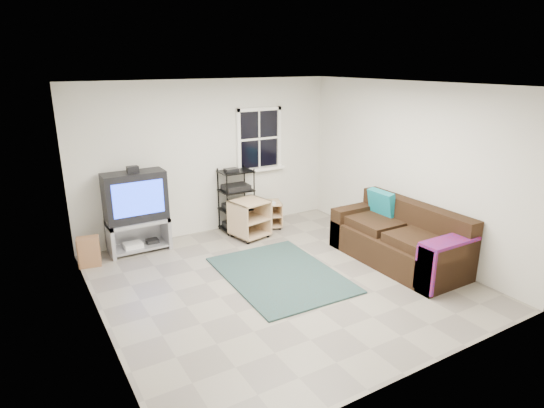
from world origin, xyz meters
TOP-DOWN VIEW (x-y plane):
  - room at (0.95, 2.27)m, footprint 4.60×4.62m
  - tv_unit at (-1.36, 2.05)m, footprint 0.93×0.46m
  - av_rack at (0.38, 2.08)m, footprint 0.56×0.41m
  - side_table_left at (0.40, 1.69)m, footprint 0.65×0.65m
  - side_table_right at (0.94, 1.92)m, footprint 0.54×0.54m
  - sofa at (1.85, -0.37)m, footprint 0.92×2.08m
  - shag_rug at (0.09, 0.14)m, footprint 1.51×2.04m
  - paper_bag at (-2.15, 1.84)m, footprint 0.34×0.25m

SIDE VIEW (x-z plane):
  - shag_rug at x=0.09m, z-range 0.00..0.02m
  - paper_bag at x=-2.15m, z-range 0.00..0.44m
  - side_table_right at x=0.94m, z-range 0.03..0.52m
  - sofa at x=1.85m, z-range -0.14..0.81m
  - side_table_left at x=0.40m, z-range 0.02..0.67m
  - av_rack at x=0.38m, z-range -0.07..1.04m
  - tv_unit at x=-1.36m, z-range 0.07..1.43m
  - room at x=0.95m, z-range -0.82..3.78m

